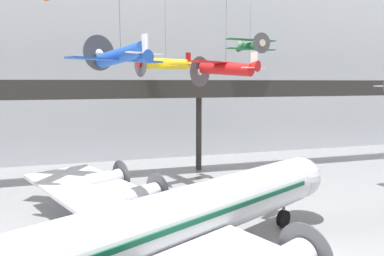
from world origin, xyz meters
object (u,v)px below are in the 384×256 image
object	(u,v)px
suspended_plane_yellow_lowwing	(166,64)
suspended_plane_blue_trainer	(120,56)
airliner_silver_main	(158,226)
suspended_plane_red_highwing	(225,68)
suspended_plane_green_biplane	(250,46)

from	to	relation	value
suspended_plane_yellow_lowwing	suspended_plane_blue_trainer	distance (m)	14.40
airliner_silver_main	suspended_plane_red_highwing	xyz separation A→B (m)	(6.90, 8.29, 8.49)
airliner_silver_main	suspended_plane_green_biplane	world-z (taller)	suspended_plane_green_biplane
suspended_plane_yellow_lowwing	suspended_plane_blue_trainer	xyz separation A→B (m)	(-5.43, -13.34, -0.25)
suspended_plane_green_biplane	suspended_plane_red_highwing	bearing A→B (deg)	-39.89
suspended_plane_blue_trainer	suspended_plane_green_biplane	bearing A→B (deg)	-75.42
airliner_silver_main	suspended_plane_red_highwing	size ratio (longest dim) A/B	2.73
airliner_silver_main	suspended_plane_yellow_lowwing	bearing A→B (deg)	51.63
suspended_plane_blue_trainer	suspended_plane_green_biplane	size ratio (longest dim) A/B	1.26
airliner_silver_main	suspended_plane_green_biplane	bearing A→B (deg)	29.08
airliner_silver_main	suspended_plane_yellow_lowwing	xyz separation A→B (m)	(4.08, 17.56, 9.20)
suspended_plane_red_highwing	suspended_plane_yellow_lowwing	bearing A→B (deg)	-15.59
suspended_plane_blue_trainer	airliner_silver_main	bearing A→B (deg)	166.75
airliner_silver_main	suspended_plane_yellow_lowwing	world-z (taller)	suspended_plane_yellow_lowwing
suspended_plane_yellow_lowwing	suspended_plane_blue_trainer	size ratio (longest dim) A/B	1.02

